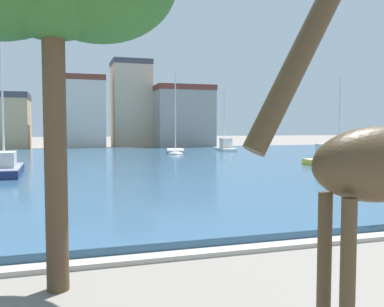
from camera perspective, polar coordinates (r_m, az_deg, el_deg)
The scene contains 10 objects.
harbor_water at distance 34.90m, azimuth -9.10°, elevation -1.30°, with size 77.56×49.67×0.32m, color #2D5170.
quay_edge_coping at distance 10.97m, azimuth 10.32°, elevation -12.49°, with size 77.56×0.50×0.12m, color #ADA89E.
giraffe_statue at distance 5.22m, azimuth 23.24°, elevation -2.45°, with size 2.88×0.71×5.02m.
sailboat_yellow at distance 30.76m, azimuth 19.40°, elevation -1.27°, with size 2.84×6.37×6.57m.
sailboat_grey at distance 45.48m, azimuth -2.28°, elevation 0.18°, with size 3.16×6.29×9.06m.
sailboat_navy at distance 27.20m, azimuth -24.37°, elevation -2.05°, with size 2.11×6.52×8.43m.
sailboat_white at distance 51.21m, azimuth 4.46°, elevation 0.75°, with size 2.27×6.20×7.47m.
townhouse_wide_warehouse at distance 62.48m, azimuth -15.40°, elevation 5.46°, with size 7.66×5.18×10.59m.
townhouse_end_terrace at distance 65.98m, azimuth -8.35°, elevation 6.70°, with size 5.94×6.02×13.48m.
townhouse_corner_house at distance 63.86m, azimuth -1.41°, elevation 5.02°, with size 8.75×7.75×9.42m.
Camera 1 is at (-4.91, -0.11, 3.08)m, focal length 38.84 mm.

